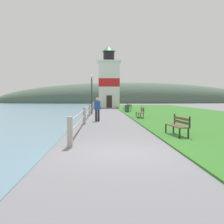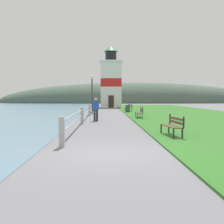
% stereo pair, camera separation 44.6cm
% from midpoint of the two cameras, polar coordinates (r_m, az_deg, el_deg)
% --- Properties ---
extents(ground_plane, '(160.00, 160.00, 0.00)m').
position_cam_midpoint_polar(ground_plane, '(7.81, 1.55, -9.33)').
color(ground_plane, slate).
extents(grass_verge, '(12.00, 54.27, 0.06)m').
position_cam_midpoint_polar(grass_verge, '(27.03, 16.19, -0.30)').
color(grass_verge, '#2D6623').
rests_on(grass_verge, ground_plane).
extents(seawall_railing, '(0.18, 29.93, 1.05)m').
position_cam_midpoint_polar(seawall_railing, '(23.54, -4.63, 0.75)').
color(seawall_railing, '#A8A399').
rests_on(seawall_railing, ground_plane).
extents(park_bench_near, '(0.63, 1.65, 0.94)m').
position_cam_midpoint_polar(park_bench_near, '(11.19, 14.90, -2.78)').
color(park_bench_near, brown).
rests_on(park_bench_near, ground_plane).
extents(park_bench_midway, '(0.56, 1.89, 0.94)m').
position_cam_midpoint_polar(park_bench_midway, '(20.37, 7.02, 0.07)').
color(park_bench_midway, brown).
rests_on(park_bench_midway, ground_plane).
extents(park_bench_far, '(0.73, 2.04, 0.94)m').
position_cam_midpoint_polar(park_bench_far, '(29.88, 4.32, 1.15)').
color(park_bench_far, brown).
rests_on(park_bench_far, ground_plane).
extents(lighthouse, '(3.90, 3.90, 10.23)m').
position_cam_midpoint_polar(lighthouse, '(42.33, 0.05, 7.04)').
color(lighthouse, white).
rests_on(lighthouse, ground_plane).
extents(person_strolling, '(0.45, 0.33, 1.67)m').
position_cam_midpoint_polar(person_strolling, '(17.99, -3.02, 0.82)').
color(person_strolling, '#28282D').
rests_on(person_strolling, ground_plane).
extents(trash_bin, '(0.54, 0.54, 0.84)m').
position_cam_midpoint_polar(trash_bin, '(27.80, 4.06, 0.74)').
color(trash_bin, '#2D5138').
rests_on(trash_bin, ground_plane).
extents(lamp_post, '(0.36, 0.36, 3.96)m').
position_cam_midpoint_polar(lamp_post, '(25.45, -4.08, 5.70)').
color(lamp_post, '#333338').
rests_on(lamp_post, ground_plane).
extents(distant_hillside, '(80.00, 16.00, 12.00)m').
position_cam_midpoint_polar(distant_hillside, '(74.28, 5.02, 2.09)').
color(distant_hillside, '#475B4C').
rests_on(distant_hillside, ground_plane).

